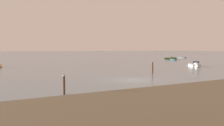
% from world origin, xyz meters
% --- Properties ---
extents(ground_plane, '(800.00, 800.00, 0.00)m').
position_xyz_m(ground_plane, '(0.00, 0.00, 0.00)').
color(ground_plane, slate).
extents(motorboat_moored_0, '(4.44, 3.45, 1.47)m').
position_xyz_m(motorboat_moored_0, '(43.85, 38.64, 0.20)').
color(motorboat_moored_0, '#23602D').
rests_on(motorboat_moored_0, ground).
extents(motorboat_moored_1, '(3.68, 4.41, 1.64)m').
position_xyz_m(motorboat_moored_1, '(22.12, 10.29, 0.25)').
color(motorboat_moored_1, white).
rests_on(motorboat_moored_1, ground).
extents(rowboat_moored_2, '(3.61, 1.63, 0.55)m').
position_xyz_m(rowboat_moored_2, '(49.78, 44.25, 0.15)').
color(rowboat_moored_2, orange).
rests_on(rowboat_moored_2, ground).
extents(rowboat_moored_3, '(2.22, 3.76, 0.56)m').
position_xyz_m(rowboat_moored_3, '(38.68, 32.76, 0.15)').
color(rowboat_moored_3, '#197084').
rests_on(rowboat_moored_3, ground).
extents(rowboat_moored_4, '(2.10, 3.80, 0.57)m').
position_xyz_m(rowboat_moored_4, '(55.52, 45.06, 0.15)').
color(rowboat_moored_4, gray).
rests_on(rowboat_moored_4, ground).
extents(mooring_post_near, '(0.22, 0.22, 1.86)m').
position_xyz_m(mooring_post_near, '(7.12, 5.22, 0.80)').
color(mooring_post_near, '#503323').
rests_on(mooring_post_near, ground).
extents(mooring_post_left, '(0.22, 0.22, 1.68)m').
position_xyz_m(mooring_post_left, '(-9.68, -4.40, 0.73)').
color(mooring_post_left, '#4B3323').
rests_on(mooring_post_left, ground).
extents(mooring_post_right, '(0.22, 0.22, 1.31)m').
position_xyz_m(mooring_post_right, '(8.77, 7.11, 0.57)').
color(mooring_post_right, '#513323').
rests_on(mooring_post_right, ground).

